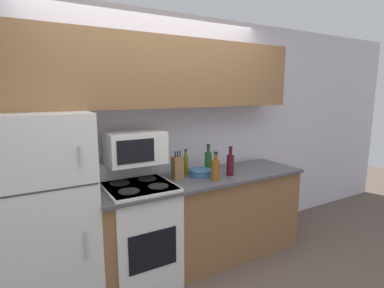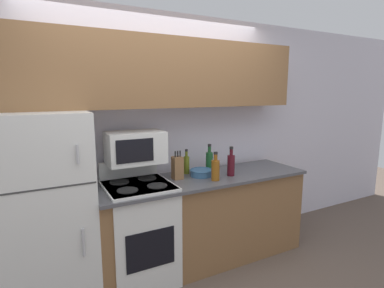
{
  "view_description": "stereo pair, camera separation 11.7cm",
  "coord_description": "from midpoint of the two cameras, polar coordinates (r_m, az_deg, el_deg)",
  "views": [
    {
      "loc": [
        -1.22,
        -2.17,
        1.76
      ],
      "look_at": [
        0.2,
        0.27,
        1.26
      ],
      "focal_mm": 28.0,
      "sensor_mm": 36.0,
      "label": 1
    },
    {
      "loc": [
        -1.12,
        -2.23,
        1.76
      ],
      "look_at": [
        0.2,
        0.27,
        1.26
      ],
      "focal_mm": 28.0,
      "sensor_mm": 36.0,
      "label": 2
    }
  ],
  "objects": [
    {
      "name": "bowl",
      "position": [
        3.05,
        2.86,
        -5.44
      ],
      "size": [
        0.23,
        0.23,
        0.07
      ],
      "color": "#335B84",
      "rests_on": "lower_cabinets"
    },
    {
      "name": "refrigerator",
      "position": [
        2.71,
        -24.89,
        -11.66
      ],
      "size": [
        0.71,
        0.68,
        1.61
      ],
      "color": "silver",
      "rests_on": "ground_plane"
    },
    {
      "name": "wall_back",
      "position": [
        3.16,
        -5.8,
        1.09
      ],
      "size": [
        8.0,
        0.05,
        2.55
      ],
      "color": "silver",
      "rests_on": "ground_plane"
    },
    {
      "name": "microwave",
      "position": [
        2.81,
        -9.56,
        -0.65
      ],
      "size": [
        0.53,
        0.32,
        0.3
      ],
      "color": "silver",
      "rests_on": "stove"
    },
    {
      "name": "bottle_olive_oil",
      "position": [
        3.12,
        0.02,
        -3.87
      ],
      "size": [
        0.06,
        0.06,
        0.26
      ],
      "color": "#5B6619",
      "rests_on": "lower_cabinets"
    },
    {
      "name": "lower_cabinets",
      "position": [
        3.21,
        3.27,
        -14.01
      ],
      "size": [
        2.19,
        0.64,
        0.91
      ],
      "color": "brown",
      "rests_on": "ground_plane"
    },
    {
      "name": "bottle_whiskey",
      "position": [
        2.9,
        5.64,
        -4.81
      ],
      "size": [
        0.08,
        0.08,
        0.28
      ],
      "color": "brown",
      "rests_on": "lower_cabinets"
    },
    {
      "name": "upper_cabinets",
      "position": [
        2.94,
        -4.49,
        13.3
      ],
      "size": [
        2.9,
        0.36,
        0.65
      ],
      "color": "brown",
      "rests_on": "refrigerator"
    },
    {
      "name": "bottle_wine_green",
      "position": [
        3.2,
        4.37,
        -3.25
      ],
      "size": [
        0.08,
        0.08,
        0.3
      ],
      "color": "#194C23",
      "rests_on": "lower_cabinets"
    },
    {
      "name": "ground_plane",
      "position": [
        3.05,
        0.09,
        -25.23
      ],
      "size": [
        12.0,
        12.0,
        0.0
      ],
      "primitive_type": "plane",
      "color": "brown"
    },
    {
      "name": "stove",
      "position": [
        2.92,
        -8.83,
        -16.07
      ],
      "size": [
        0.59,
        0.62,
        1.1
      ],
      "color": "silver",
      "rests_on": "ground_plane"
    },
    {
      "name": "knife_block",
      "position": [
        2.94,
        -1.65,
        -4.51
      ],
      "size": [
        0.09,
        0.1,
        0.28
      ],
      "color": "brown",
      "rests_on": "lower_cabinets"
    },
    {
      "name": "bottle_wine_red",
      "position": [
        3.08,
        8.52,
        -3.85
      ],
      "size": [
        0.08,
        0.08,
        0.3
      ],
      "color": "#470F19",
      "rests_on": "lower_cabinets"
    }
  ]
}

